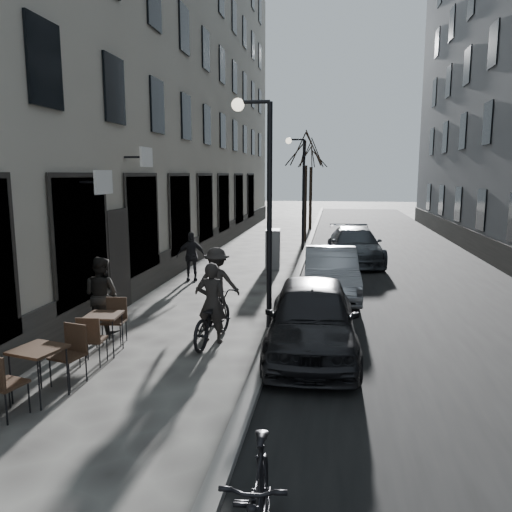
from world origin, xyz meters
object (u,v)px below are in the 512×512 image
(pedestrian_far, at_px, (191,256))
(car_far, at_px, (355,245))
(streetlamp_far, at_px, (300,181))
(bistro_set_b, at_px, (39,368))
(streetlamp_near, at_px, (262,188))
(car_near, at_px, (312,317))
(car_mid, at_px, (331,273))
(tree_far, at_px, (311,155))
(pedestrian_near, at_px, (101,295))
(pedestrian_mid, at_px, (217,282))
(utility_cabinet, at_px, (273,249))
(bistro_set_c, at_px, (104,329))
(bicycle, at_px, (212,318))
(tree_near, at_px, (306,150))

(pedestrian_far, relative_size, car_far, 0.34)
(streetlamp_far, distance_m, bistro_set_b, 16.73)
(streetlamp_far, relative_size, bistro_set_b, 2.94)
(pedestrian_far, xyz_separation_m, car_far, (5.45, 4.22, -0.12))
(car_far, bearing_deg, streetlamp_near, -110.45)
(pedestrian_far, distance_m, car_near, 7.53)
(bistro_set_b, height_order, car_mid, car_mid)
(tree_far, xyz_separation_m, car_mid, (1.46, -17.84, -3.98))
(streetlamp_far, relative_size, pedestrian_near, 3.00)
(pedestrian_mid, relative_size, pedestrian_far, 1.07)
(streetlamp_near, height_order, utility_cabinet, streetlamp_near)
(tree_far, xyz_separation_m, pedestrian_far, (-3.10, -16.35, -3.86))
(bistro_set_b, relative_size, car_mid, 0.41)
(bistro_set_c, distance_m, car_mid, 6.88)
(bistro_set_b, distance_m, pedestrian_far, 8.93)
(streetlamp_near, height_order, pedestrian_mid, streetlamp_near)
(bistro_set_c, xyz_separation_m, pedestrian_mid, (1.59, 2.81, 0.38))
(streetlamp_far, distance_m, pedestrian_near, 13.61)
(bicycle, bearing_deg, utility_cabinet, -84.53)
(bistro_set_c, distance_m, pedestrian_near, 1.45)
(utility_cabinet, distance_m, pedestrian_near, 8.63)
(pedestrian_far, bearing_deg, tree_far, 63.28)
(tree_far, distance_m, car_mid, 18.34)
(tree_far, relative_size, utility_cabinet, 3.94)
(tree_far, distance_m, pedestrian_mid, 20.78)
(tree_far, xyz_separation_m, bistro_set_b, (-2.92, -25.27, -4.16))
(pedestrian_near, relative_size, car_far, 0.36)
(bistro_set_c, bearing_deg, pedestrian_far, 86.72)
(streetlamp_far, xyz_separation_m, utility_cabinet, (-0.63, -4.80, -2.44))
(tree_far, bearing_deg, car_mid, -85.33)
(streetlamp_far, distance_m, pedestrian_far, 8.29)
(streetlamp_near, distance_m, pedestrian_near, 4.25)
(tree_far, distance_m, car_near, 22.94)
(bistro_set_b, xyz_separation_m, pedestrian_far, (-0.18, 8.92, 0.29))
(pedestrian_near, height_order, car_far, pedestrian_near)
(tree_near, distance_m, car_near, 17.07)
(streetlamp_far, bearing_deg, tree_near, 88.62)
(tree_near, bearing_deg, utility_cabinet, -95.13)
(tree_near, bearing_deg, pedestrian_near, -102.37)
(pedestrian_far, bearing_deg, pedestrian_near, -110.07)
(bistro_set_b, relative_size, pedestrian_near, 1.02)
(pedestrian_mid, xyz_separation_m, car_near, (2.41, -2.18, -0.13))
(bistro_set_b, height_order, pedestrian_mid, pedestrian_mid)
(bicycle, bearing_deg, tree_near, -86.24)
(tree_far, xyz_separation_m, car_far, (2.35, -12.13, -3.98))
(streetlamp_near, relative_size, pedestrian_far, 3.18)
(pedestrian_mid, bearing_deg, tree_far, -95.60)
(tree_far, height_order, utility_cabinet, tree_far)
(pedestrian_near, bearing_deg, car_far, -106.77)
(streetlamp_near, relative_size, pedestrian_mid, 2.97)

